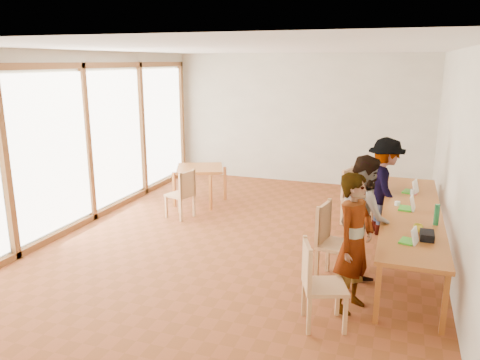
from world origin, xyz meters
name	(u,v)px	position (x,y,z in m)	size (l,w,h in m)	color
ground	(246,239)	(0.00, 0.00, 0.00)	(8.00, 8.00, 0.00)	brown
wall_back	(300,119)	(0.00, 4.00, 1.50)	(6.00, 0.10, 3.00)	beige
wall_front	(84,237)	(0.00, -4.00, 1.50)	(6.00, 0.10, 3.00)	beige
wall_right	(456,162)	(3.00, 0.00, 1.50)	(0.10, 8.00, 3.00)	beige
window_wall	(87,138)	(-2.96, 0.00, 1.50)	(0.10, 8.00, 3.00)	white
ceiling	(247,47)	(0.00, 0.00, 3.02)	(6.00, 8.00, 0.04)	white
communal_table	(412,214)	(2.50, 0.01, 0.70)	(0.80, 4.00, 0.75)	#A65124
side_table	(200,171)	(-1.51, 1.59, 0.67)	(0.90, 0.90, 0.75)	#A65124
chair_near	(316,275)	(1.52, -2.19, 0.59)	(0.57, 0.57, 0.51)	tan
chair_mid	(331,234)	(1.50, -1.01, 0.64)	(0.57, 0.57, 0.55)	tan
chair_far	(352,190)	(1.53, 1.38, 0.60)	(0.57, 0.57, 0.52)	tan
chair_empty	(352,187)	(1.48, 1.80, 0.54)	(0.54, 0.54, 0.47)	tan
chair_spare	(184,189)	(-1.41, 0.61, 0.55)	(0.52, 0.52, 0.48)	tan
person_near	(354,243)	(1.86, -1.69, 0.82)	(0.60, 0.39, 1.63)	gray
person_mid	(364,215)	(1.89, -0.65, 0.82)	(0.80, 0.62, 1.64)	gray
person_far	(384,187)	(2.08, 1.00, 0.81)	(1.05, 0.60, 1.63)	gray
laptop_near	(411,239)	(2.47, -1.30, 0.80)	(0.24, 0.26, 0.19)	green
laptop_mid	(409,206)	(2.46, 0.03, 0.81)	(0.24, 0.27, 0.21)	green
laptop_far	(412,189)	(2.51, 0.99, 0.81)	(0.27, 0.29, 0.21)	green
yellow_mug	(418,228)	(2.56, -0.87, 0.80)	(0.12, 0.12, 0.09)	yellow
green_bottle	(437,215)	(2.79, -0.53, 0.89)	(0.07, 0.07, 0.28)	#1D6B3B
clear_glass	(413,192)	(2.51, 0.87, 0.80)	(0.07, 0.07, 0.09)	silver
condiment_cup	(397,203)	(2.30, 0.19, 0.78)	(0.08, 0.08, 0.06)	white
pink_phone	(415,194)	(2.56, 0.91, 0.76)	(0.05, 0.10, 0.01)	#DD495F
black_pouch	(427,236)	(2.66, -1.11, 0.80)	(0.16, 0.26, 0.09)	black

